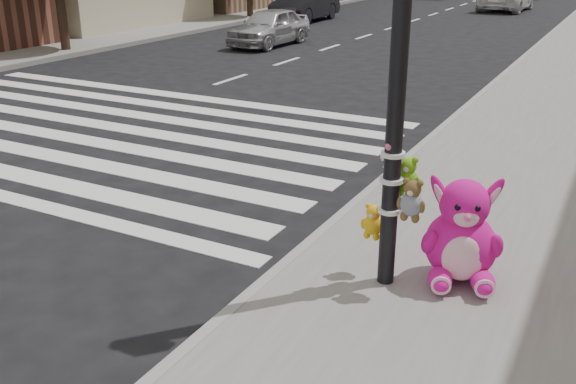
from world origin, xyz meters
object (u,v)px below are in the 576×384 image
Objects in this scene: red_teddy at (470,267)px; car_dark_far at (305,4)px; signal_pole at (398,116)px; pink_bunny at (462,238)px; car_silver_far at (269,27)px.

car_dark_far is (-11.95, 20.19, 0.47)m from red_teddy.
signal_pole reaches higher than pink_bunny.
pink_bunny is at bearing -52.24° from car_silver_far.
signal_pole is at bearing -168.99° from pink_bunny.
car_silver_far is (-9.12, 13.69, -1.17)m from signal_pole.
car_dark_far is (-11.86, 20.29, 0.13)m from pink_bunny.
car_silver_far is (-9.71, 13.34, 0.03)m from pink_bunny.
red_teddy is 0.05× the size of car_dark_far.
red_teddy is at bearing -51.79° from car_silver_far.
pink_bunny is 16.50m from car_silver_far.
car_silver_far is at bearing -74.34° from car_dark_far.
red_teddy is at bearing -60.90° from car_dark_far.
red_teddy is at bearing 33.19° from signal_pole.
pink_bunny is 0.30× the size of car_silver_far.
car_dark_far is (-11.27, 20.64, -1.07)m from signal_pole.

